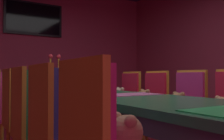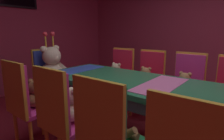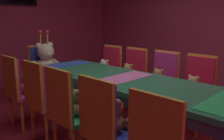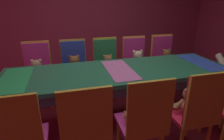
{
  "view_description": "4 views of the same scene",
  "coord_description": "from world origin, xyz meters",
  "px_view_note": "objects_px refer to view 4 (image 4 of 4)",
  "views": [
    {
      "loc": [
        -1.33,
        -2.01,
        0.91
      ],
      "look_at": [
        0.2,
        0.49,
        0.99
      ],
      "focal_mm": 41.48,
      "sensor_mm": 36.0,
      "label": 1
    },
    {
      "loc": [
        -1.72,
        -0.72,
        1.27
      ],
      "look_at": [
        -0.2,
        0.46,
        0.87
      ],
      "focal_mm": 29.96,
      "sensor_mm": 36.0,
      "label": 2
    },
    {
      "loc": [
        -2.1,
        -1.89,
        1.44
      ],
      "look_at": [
        0.19,
        0.39,
        0.75
      ],
      "focal_mm": 38.2,
      "sensor_mm": 36.0,
      "label": 3
    },
    {
      "loc": [
        2.12,
        -0.66,
        1.57
      ],
      "look_at": [
        -0.16,
        -0.05,
        0.68
      ],
      "focal_mm": 29.71,
      "sensor_mm": 36.0,
      "label": 4
    }
  ],
  "objects_px": {
    "teddy_left_3": "(138,61)",
    "teddy_right_3": "(189,102)",
    "banquet_table": "(119,76)",
    "chair_left_3": "(135,59)",
    "chair_left_4": "(162,56)",
    "teddy_left_4": "(166,59)",
    "teddy_right_0": "(21,127)",
    "chair_left_2": "(106,61)",
    "chair_right_1": "(86,127)",
    "teddy_right_2": "(139,110)",
    "teddy_left_2": "(108,64)",
    "teddy_left_0": "(37,70)",
    "teddy_right_1": "(84,119)",
    "chair_right_0": "(17,137)",
    "chair_left_0": "(38,67)",
    "teddy_left_1": "(75,67)",
    "chair_right_2": "(145,117)",
    "chair_right_3": "(198,108)",
    "chair_left_1": "(74,64)"
  },
  "relations": [
    {
      "from": "teddy_left_3",
      "to": "teddy_right_3",
      "type": "xyz_separation_m",
      "value": [
        1.38,
        -0.0,
        -0.01
      ]
    },
    {
      "from": "banquet_table",
      "to": "chair_left_3",
      "type": "relative_size",
      "value": 2.94
    },
    {
      "from": "chair_left_4",
      "to": "teddy_left_4",
      "type": "bearing_deg",
      "value": 0.0
    },
    {
      "from": "teddy_right_0",
      "to": "teddy_right_3",
      "type": "bearing_deg",
      "value": -90.25
    },
    {
      "from": "chair_left_2",
      "to": "teddy_left_3",
      "type": "distance_m",
      "value": 0.55
    },
    {
      "from": "teddy_right_0",
      "to": "chair_right_1",
      "type": "height_order",
      "value": "chair_right_1"
    },
    {
      "from": "chair_left_4",
      "to": "teddy_right_2",
      "type": "xyz_separation_m",
      "value": [
        1.56,
        -1.12,
        -0.01
      ]
    },
    {
      "from": "chair_left_2",
      "to": "teddy_right_0",
      "type": "xyz_separation_m",
      "value": [
        1.53,
        -1.09,
        -0.02
      ]
    },
    {
      "from": "banquet_table",
      "to": "teddy_right_2",
      "type": "height_order",
      "value": "teddy_right_2"
    },
    {
      "from": "chair_right_1",
      "to": "banquet_table",
      "type": "bearing_deg",
      "value": -32.54
    },
    {
      "from": "teddy_left_2",
      "to": "teddy_left_0",
      "type": "bearing_deg",
      "value": -89.47
    },
    {
      "from": "chair_left_2",
      "to": "chair_left_4",
      "type": "distance_m",
      "value": 1.09
    },
    {
      "from": "teddy_right_1",
      "to": "teddy_right_3",
      "type": "distance_m",
      "value": 1.09
    },
    {
      "from": "teddy_left_0",
      "to": "chair_left_2",
      "type": "xyz_separation_m",
      "value": [
        -0.15,
        1.1,
        0.01
      ]
    },
    {
      "from": "chair_left_2",
      "to": "chair_right_0",
      "type": "xyz_separation_m",
      "value": [
        1.68,
        -1.09,
        0.0
      ]
    },
    {
      "from": "banquet_table",
      "to": "teddy_right_3",
      "type": "distance_m",
      "value": 0.89
    },
    {
      "from": "chair_left_2",
      "to": "chair_right_0",
      "type": "distance_m",
      "value": 2.0
    },
    {
      "from": "chair_right_0",
      "to": "teddy_right_1",
      "type": "bearing_deg",
      "value": -77.06
    },
    {
      "from": "teddy_left_4",
      "to": "chair_right_1",
      "type": "distance_m",
      "value": 2.28
    },
    {
      "from": "teddy_left_0",
      "to": "teddy_right_3",
      "type": "height_order",
      "value": "same"
    },
    {
      "from": "chair_left_2",
      "to": "teddy_right_2",
      "type": "distance_m",
      "value": 1.55
    },
    {
      "from": "chair_left_0",
      "to": "teddy_left_1",
      "type": "relative_size",
      "value": 2.93
    },
    {
      "from": "teddy_left_4",
      "to": "chair_right_2",
      "type": "xyz_separation_m",
      "value": [
        1.56,
        -1.12,
        0.01
      ]
    },
    {
      "from": "chair_right_0",
      "to": "chair_right_2",
      "type": "bearing_deg",
      "value": -91.06
    },
    {
      "from": "banquet_table",
      "to": "teddy_left_2",
      "type": "distance_m",
      "value": 0.7
    },
    {
      "from": "teddy_left_1",
      "to": "chair_left_4",
      "type": "xyz_separation_m",
      "value": [
        -0.17,
        1.63,
        0.0
      ]
    },
    {
      "from": "chair_right_0",
      "to": "chair_right_3",
      "type": "xyz_separation_m",
      "value": [
        0.01,
        1.61,
        0.0
      ]
    },
    {
      "from": "chair_left_3",
      "to": "chair_right_1",
      "type": "height_order",
      "value": "same"
    },
    {
      "from": "teddy_left_0",
      "to": "chair_left_2",
      "type": "distance_m",
      "value": 1.12
    },
    {
      "from": "chair_left_1",
      "to": "teddy_right_3",
      "type": "distance_m",
      "value": 1.86
    },
    {
      "from": "teddy_left_1",
      "to": "chair_left_4",
      "type": "bearing_deg",
      "value": 95.88
    },
    {
      "from": "chair_right_1",
      "to": "chair_right_2",
      "type": "height_order",
      "value": "same"
    },
    {
      "from": "chair_left_0",
      "to": "teddy_left_1",
      "type": "xyz_separation_m",
      "value": [
        0.15,
        0.56,
        -0.0
      ]
    },
    {
      "from": "teddy_left_3",
      "to": "teddy_left_0",
      "type": "bearing_deg",
      "value": -90.15
    },
    {
      "from": "teddy_right_2",
      "to": "chair_right_3",
      "type": "relative_size",
      "value": 0.31
    },
    {
      "from": "chair_left_2",
      "to": "chair_right_3",
      "type": "relative_size",
      "value": 1.0
    },
    {
      "from": "chair_left_1",
      "to": "chair_right_2",
      "type": "bearing_deg",
      "value": 16.63
    },
    {
      "from": "teddy_left_1",
      "to": "teddy_right_2",
      "type": "xyz_separation_m",
      "value": [
        1.39,
        0.5,
        -0.01
      ]
    },
    {
      "from": "chair_left_1",
      "to": "teddy_right_0",
      "type": "xyz_separation_m",
      "value": [
        1.52,
        -0.55,
        -0.02
      ]
    },
    {
      "from": "chair_right_3",
      "to": "teddy_right_3",
      "type": "distance_m",
      "value": 0.14
    },
    {
      "from": "chair_right_1",
      "to": "chair_right_2",
      "type": "relative_size",
      "value": 1.0
    },
    {
      "from": "chair_right_0",
      "to": "chair_right_1",
      "type": "xyz_separation_m",
      "value": [
        0.02,
        0.52,
        0.0
      ]
    },
    {
      "from": "chair_left_1",
      "to": "teddy_right_2",
      "type": "relative_size",
      "value": 3.2
    },
    {
      "from": "teddy_left_0",
      "to": "chair_left_1",
      "type": "relative_size",
      "value": 0.32
    },
    {
      "from": "teddy_left_3",
      "to": "chair_right_3",
      "type": "bearing_deg",
      "value": -0.06
    },
    {
      "from": "banquet_table",
      "to": "chair_right_0",
      "type": "relative_size",
      "value": 2.94
    },
    {
      "from": "teddy_left_3",
      "to": "chair_left_4",
      "type": "distance_m",
      "value": 0.59
    },
    {
      "from": "teddy_left_3",
      "to": "chair_right_2",
      "type": "height_order",
      "value": "chair_right_2"
    },
    {
      "from": "chair_left_2",
      "to": "chair_left_3",
      "type": "distance_m",
      "value": 0.53
    },
    {
      "from": "chair_left_0",
      "to": "teddy_right_2",
      "type": "xyz_separation_m",
      "value": [
        1.54,
        1.07,
        -0.01
      ]
    }
  ]
}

